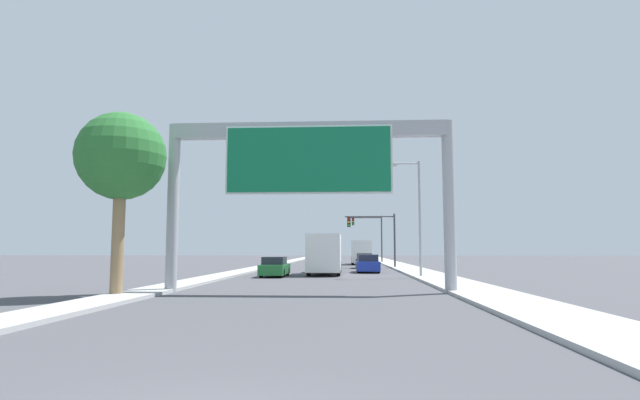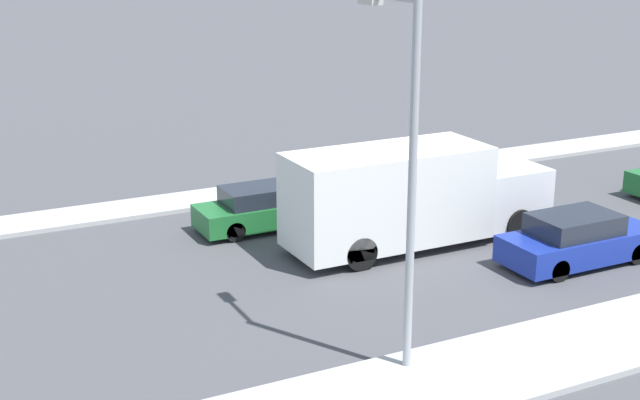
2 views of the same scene
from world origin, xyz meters
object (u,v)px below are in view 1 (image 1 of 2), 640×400
object	(u,v)px
car_near_left	(275,267)
truck_box_secondary	(325,254)
traffic_light_mid_block	(372,231)
palm_tree_foreground	(121,158)
sign_gantry	(309,163)
truck_box_primary	(361,252)
street_lamp_right	(416,209)
car_far_center	(330,261)
car_mid_left	(368,264)
car_near_right	(364,261)
traffic_light_near_intersection	(377,230)

from	to	relation	value
car_near_left	truck_box_secondary	bearing A→B (deg)	43.01
traffic_light_mid_block	palm_tree_foreground	size ratio (longest dim) A/B	0.88
sign_gantry	truck_box_primary	distance (m)	42.50
traffic_light_mid_block	street_lamp_right	bearing A→B (deg)	-88.17
traffic_light_mid_block	car_far_center	bearing A→B (deg)	-103.99
sign_gantry	truck_box_primary	bearing A→B (deg)	85.25
car_far_center	traffic_light_mid_block	distance (m)	22.56
sign_gantry	street_lamp_right	world-z (taller)	street_lamp_right
truck_box_secondary	truck_box_primary	bearing A→B (deg)	82.20
sign_gantry	car_near_left	xyz separation A→B (m)	(-3.50, 13.31, -5.31)
traffic_light_mid_block	palm_tree_foreground	bearing A→B (deg)	-104.15
palm_tree_foreground	truck_box_secondary	bearing A→B (deg)	67.48
car_far_center	truck_box_secondary	world-z (taller)	truck_box_secondary
traffic_light_mid_block	car_mid_left	bearing A→B (deg)	-93.57
car_mid_left	truck_box_primary	xyz separation A→B (m)	(-0.00, 22.02, 0.84)
palm_tree_foreground	car_far_center	bearing A→B (deg)	75.74
car_near_left	car_far_center	bearing A→B (deg)	77.06
car_near_left	traffic_light_mid_block	size ratio (longest dim) A/B	0.68
car_near_right	truck_box_primary	xyz separation A→B (m)	(0.00, 12.74, 0.84)
palm_tree_foreground	truck_box_primary	bearing A→B (deg)	75.68
car_near_right	street_lamp_right	bearing A→B (deg)	-79.84
car_mid_left	truck_box_primary	size ratio (longest dim) A/B	0.63
sign_gantry	car_mid_left	distance (m)	21.08
sign_gantry	car_far_center	bearing A→B (deg)	90.00
truck_box_secondary	traffic_light_mid_block	distance (m)	34.10
truck_box_primary	street_lamp_right	size ratio (longest dim) A/B	0.93
car_near_left	traffic_light_near_intersection	bearing A→B (deg)	63.30
car_near_right	street_lamp_right	world-z (taller)	street_lamp_right
car_mid_left	street_lamp_right	size ratio (longest dim) A/B	0.58
truck_box_primary	street_lamp_right	xyz separation A→B (m)	(3.08, -29.95, 3.24)
car_near_right	street_lamp_right	distance (m)	17.95
sign_gantry	car_far_center	world-z (taller)	sign_gantry
car_far_center	car_near_right	distance (m)	3.60
car_near_right	traffic_light_near_intersection	xyz separation A→B (m)	(1.45, 0.74, 3.22)
truck_box_primary	truck_box_secondary	world-z (taller)	truck_box_secondary
car_near_right	sign_gantry	bearing A→B (deg)	-96.79
car_mid_left	palm_tree_foreground	distance (m)	25.74
car_mid_left	street_lamp_right	bearing A→B (deg)	-68.76
truck_box_secondary	traffic_light_mid_block	xyz separation A→B (m)	(5.37, 33.54, 3.02)
car_near_right	traffic_light_mid_block	world-z (taller)	traffic_light_mid_block
sign_gantry	car_near_right	xyz separation A→B (m)	(3.50, 29.38, -5.27)
traffic_light_mid_block	street_lamp_right	xyz separation A→B (m)	(1.21, -37.94, 0.20)
traffic_light_near_intersection	street_lamp_right	bearing A→B (deg)	-84.80
car_near_right	truck_box_primary	distance (m)	12.77
sign_gantry	car_near_left	size ratio (longest dim) A/B	2.90
traffic_light_near_intersection	palm_tree_foreground	size ratio (longest dim) A/B	0.73
truck_box_primary	traffic_light_mid_block	distance (m)	8.75
truck_box_secondary	traffic_light_mid_block	world-z (taller)	traffic_light_mid_block
street_lamp_right	car_mid_left	bearing A→B (deg)	111.24
truck_box_secondary	traffic_light_mid_block	size ratio (longest dim) A/B	1.24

